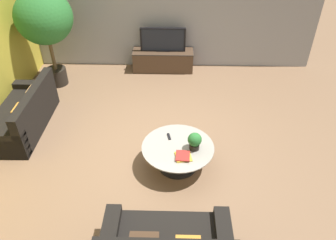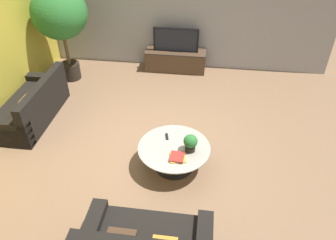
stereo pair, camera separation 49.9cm
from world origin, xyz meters
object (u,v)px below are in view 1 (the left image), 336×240
media_console (163,60)px  coffee_table (178,152)px  television (163,40)px  potted_plant_tabletop (195,141)px  couch_by_wall (23,116)px  potted_palm_tall (44,20)px

media_console → coffee_table: size_ratio=1.27×
coffee_table → television: bearing=96.2°
television → coffee_table: 3.52m
media_console → coffee_table: bearing=-83.8°
media_console → coffee_table: media_console is taller
media_console → potted_plant_tabletop: size_ratio=4.98×
couch_by_wall → television: bearing=133.6°
media_console → couch_by_wall: size_ratio=0.81×
coffee_table → potted_palm_tall: (-2.84, 2.70, 1.24)m
couch_by_wall → potted_plant_tabletop: bearing=72.3°
couch_by_wall → potted_plant_tabletop: couch_by_wall is taller
coffee_table → potted_plant_tabletop: (0.26, -0.04, 0.29)m
potted_plant_tabletop → potted_palm_tall: bearing=138.6°
potted_palm_tall → media_console: bearing=17.3°
media_console → potted_palm_tall: bearing=-162.7°
media_console → television: bearing=-90.0°
couch_by_wall → potted_palm_tall: potted_palm_tall is taller
coffee_table → potted_palm_tall: size_ratio=0.55×
media_console → potted_palm_tall: potted_palm_tall is taller
potted_plant_tabletop → coffee_table: bearing=170.8°
coffee_table → potted_palm_tall: bearing=136.5°
television → potted_palm_tall: size_ratio=0.50×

